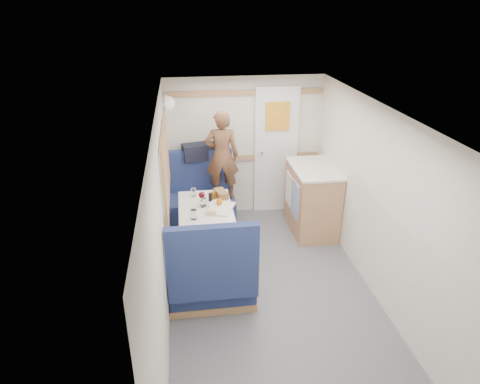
{
  "coord_description": "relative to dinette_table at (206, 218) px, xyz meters",
  "views": [
    {
      "loc": [
        -0.86,
        -3.49,
        2.95
      ],
      "look_at": [
        -0.25,
        0.9,
        0.93
      ],
      "focal_mm": 32.0,
      "sensor_mm": 36.0,
      "label": 1
    }
  ],
  "objects": [
    {
      "name": "ledge",
      "position": [
        -0.0,
        1.12,
        0.31
      ],
      "size": [
        0.9,
        0.14,
        0.04
      ],
      "primitive_type": "cube",
      "color": "#A46E4A",
      "rests_on": "bench_far"
    },
    {
      "name": "bench_far",
      "position": [
        -0.0,
        0.86,
        -0.27
      ],
      "size": [
        0.9,
        0.59,
        1.05
      ],
      "color": "navy",
      "rests_on": "floor"
    },
    {
      "name": "duffel_bag",
      "position": [
        0.0,
        1.12,
        0.44
      ],
      "size": [
        0.5,
        0.31,
        0.22
      ],
      "primitive_type": "cube",
      "rotation": [
        0.0,
        0.0,
        0.2
      ],
      "color": "black",
      "rests_on": "ledge"
    },
    {
      "name": "rear_door",
      "position": [
        1.1,
        1.22,
        0.41
      ],
      "size": [
        0.62,
        0.12,
        1.86
      ],
      "color": "white",
      "rests_on": "wall_back"
    },
    {
      "name": "bench_near",
      "position": [
        -0.0,
        -0.86,
        -0.27
      ],
      "size": [
        0.9,
        0.59,
        1.05
      ],
      "color": "navy",
      "rests_on": "floor"
    },
    {
      "name": "tumbler_right",
      "position": [
        -0.02,
        -0.01,
        0.21
      ],
      "size": [
        0.07,
        0.07,
        0.11
      ],
      "primitive_type": "cylinder",
      "color": "silver",
      "rests_on": "dinette_table"
    },
    {
      "name": "wall_right",
      "position": [
        1.75,
        -1.0,
        0.43
      ],
      "size": [
        0.02,
        4.5,
        2.0
      ],
      "primitive_type": "cube",
      "color": "silver",
      "rests_on": "floor"
    },
    {
      "name": "side_window",
      "position": [
        -0.43,
        0.0,
        0.68
      ],
      "size": [
        0.04,
        1.3,
        0.72
      ],
      "primitive_type": "cube",
      "color": "#A7AC92",
      "rests_on": "wall_left"
    },
    {
      "name": "beer_glass",
      "position": [
        0.11,
        0.2,
        0.2
      ],
      "size": [
        0.06,
        0.06,
        0.1
      ],
      "primitive_type": "cylinder",
      "color": "brown",
      "rests_on": "dinette_table"
    },
    {
      "name": "dome_light",
      "position": [
        -0.39,
        0.85,
        1.18
      ],
      "size": [
        0.2,
        0.2,
        0.2
      ],
      "primitive_type": "sphere",
      "color": "white",
      "rests_on": "wall_left"
    },
    {
      "name": "bread_loaf",
      "position": [
        0.21,
        0.22,
        0.2
      ],
      "size": [
        0.17,
        0.24,
        0.09
      ],
      "primitive_type": "cube",
      "rotation": [
        0.0,
        0.0,
        0.28
      ],
      "color": "brown",
      "rests_on": "dinette_table"
    },
    {
      "name": "cheese_block",
      "position": [
        0.06,
        -0.21,
        0.19
      ],
      "size": [
        0.11,
        0.08,
        0.04
      ],
      "primitive_type": "cube",
      "rotation": [
        0.0,
        0.0,
        -0.14
      ],
      "color": "#EBCF88",
      "rests_on": "tray"
    },
    {
      "name": "orange_fruit",
      "position": [
        0.17,
        -0.01,
        0.21
      ],
      "size": [
        0.08,
        0.08,
        0.08
      ],
      "primitive_type": "sphere",
      "color": "#D75409",
      "rests_on": "tray"
    },
    {
      "name": "tray",
      "position": [
        0.17,
        -0.09,
        0.16
      ],
      "size": [
        0.4,
        0.44,
        0.02
      ],
      "primitive_type": "cube",
      "rotation": [
        0.0,
        0.0,
        -0.41
      ],
      "color": "white",
      "rests_on": "dinette_table"
    },
    {
      "name": "ceiling",
      "position": [
        0.65,
        -1.0,
        1.43
      ],
      "size": [
        4.5,
        4.5,
        0.0
      ],
      "primitive_type": "plane",
      "rotation": [
        3.14,
        0.0,
        0.0
      ],
      "color": "silver",
      "rests_on": "wall_back"
    },
    {
      "name": "wall_left",
      "position": [
        -0.45,
        -1.0,
        0.43
      ],
      "size": [
        0.02,
        4.5,
        2.0
      ],
      "primitive_type": "cube",
      "color": "silver",
      "rests_on": "floor"
    },
    {
      "name": "wall_back",
      "position": [
        0.65,
        1.25,
        0.43
      ],
      "size": [
        2.2,
        0.02,
        2.0
      ],
      "primitive_type": "cube",
      "color": "silver",
      "rests_on": "floor"
    },
    {
      "name": "tumbler_left",
      "position": [
        -0.14,
        -0.29,
        0.21
      ],
      "size": [
        0.07,
        0.07,
        0.11
      ],
      "primitive_type": "cylinder",
      "color": "silver",
      "rests_on": "dinette_table"
    },
    {
      "name": "wine_glass",
      "position": [
        -0.03,
        0.04,
        0.28
      ],
      "size": [
        0.08,
        0.08,
        0.17
      ],
      "color": "white",
      "rests_on": "dinette_table"
    },
    {
      "name": "tumbler_mid",
      "position": [
        -0.12,
        0.31,
        0.21
      ],
      "size": [
        0.06,
        0.06,
        0.1
      ],
      "primitive_type": "cylinder",
      "color": "white",
      "rests_on": "dinette_table"
    },
    {
      "name": "oak_trim_high",
      "position": [
        0.65,
        1.23,
        1.21
      ],
      "size": [
        2.15,
        0.02,
        0.08
      ],
      "primitive_type": "cube",
      "color": "#A46E4A",
      "rests_on": "wall_back"
    },
    {
      "name": "person",
      "position": [
        0.28,
        0.78,
        0.49
      ],
      "size": [
        0.47,
        0.33,
        1.21
      ],
      "primitive_type": "imported",
      "rotation": [
        0.0,
        0.0,
        3.04
      ],
      "color": "brown",
      "rests_on": "bench_far"
    },
    {
      "name": "galley_counter",
      "position": [
        1.47,
        0.55,
        -0.1
      ],
      "size": [
        0.57,
        0.92,
        0.92
      ],
      "color": "#A46E4A",
      "rests_on": "floor"
    },
    {
      "name": "dinette_table",
      "position": [
        0.0,
        0.0,
        0.0
      ],
      "size": [
        0.62,
        0.92,
        0.72
      ],
      "color": "white",
      "rests_on": "floor"
    },
    {
      "name": "pepper_grinder",
      "position": [
        0.07,
        0.14,
        0.21
      ],
      "size": [
        0.04,
        0.04,
        0.1
      ],
      "primitive_type": "cylinder",
      "color": "black",
      "rests_on": "dinette_table"
    },
    {
      "name": "salt_grinder",
      "position": [
        0.03,
        -0.14,
        0.2
      ],
      "size": [
        0.04,
        0.04,
        0.1
      ],
      "primitive_type": "cylinder",
      "color": "silver",
      "rests_on": "dinette_table"
    },
    {
      "name": "oak_trim_low",
      "position": [
        0.65,
        1.23,
        0.28
      ],
      "size": [
        2.15,
        0.02,
        0.08
      ],
      "primitive_type": "cube",
      "color": "#A46E4A",
      "rests_on": "wall_back"
    },
    {
      "name": "floor",
      "position": [
        0.65,
        -1.0,
        -0.57
      ],
      "size": [
        4.5,
        4.5,
        0.0
      ],
      "primitive_type": "plane",
      "color": "#515156",
      "rests_on": "ground"
    }
  ]
}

